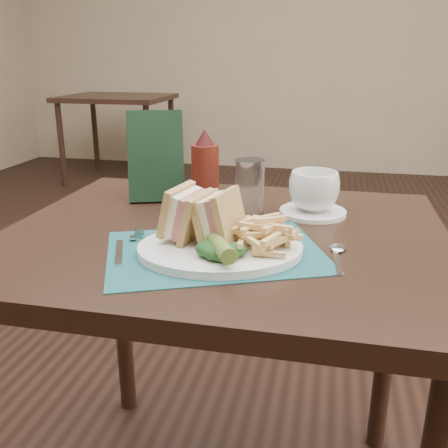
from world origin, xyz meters
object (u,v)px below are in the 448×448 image
Objects in this scene: saucer at (313,212)px; placemat at (215,252)px; ketchup_bottle at (205,170)px; check_presenter at (156,156)px; drinking_glass at (250,189)px; table_bg_left at (119,139)px; sandwich_half_b at (209,215)px; coffee_cup at (314,191)px; table_main at (224,383)px; sandwich_half_a at (176,212)px; plate at (220,249)px.

placemat is at bearing -121.08° from saucer.
check_presenter is (-0.14, 0.05, 0.01)m from ketchup_bottle.
table_bg_left is at bearing 118.79° from drinking_glass.
placemat is (1.68, -3.33, 0.38)m from table_bg_left.
coffee_cup is (0.18, 0.26, -0.01)m from sandwich_half_b.
check_presenter is (-0.22, 0.31, 0.11)m from placemat.
ketchup_bottle reaches higher than drinking_glass.
table_bg_left is 3.74m from sandwich_half_b.
drinking_glass is 0.27m from check_presenter.
table_main is 0.46m from sandwich_half_a.
coffee_cup is (0.15, 0.28, 0.04)m from plate.
check_presenter is at bearing 127.22° from sandwich_half_a.
drinking_glass reaches higher than sandwich_half_b.
sandwich_half_b is 0.87× the size of coffee_cup.
ketchup_bottle is (-0.09, 0.26, 0.09)m from placemat.
placemat is at bearing -63.18° from table_bg_left.
table_main is at bearing -62.09° from ketchup_bottle.
sandwich_half_b reaches higher than table_bg_left.
placemat is at bearing -29.91° from sandwich_half_b.
table_bg_left is 3.70m from sandwich_half_a.
table_main is 0.56m from check_presenter.
saucer is 0.26m from ketchup_bottle.
drinking_glass reaches higher than coffee_cup.
table_main is 0.49m from ketchup_bottle.
table_bg_left is 9.23× the size of sandwich_half_b.
placemat is 0.23m from drinking_glass.
coffee_cup reaches higher than placemat.
plate is at bearing -21.76° from sandwich_half_b.
sandwich_half_a reaches higher than saucer.
saucer reaches higher than table_main.
table_bg_left is 6.92× the size of drinking_glass.
table_bg_left is 9.07× the size of sandwich_half_a.
check_presenter is at bearing 110.87° from plate.
ketchup_bottle reaches higher than sandwich_half_a.
coffee_cup is at bearing 1.99° from ketchup_bottle.
table_bg_left is 7.99× the size of coffee_cup.
table_bg_left is 2.32× the size of placemat.
sandwich_half_a is (-0.08, 0.02, 0.07)m from placemat.
table_bg_left is 3.57m from drinking_glass.
placemat is at bearing -2.21° from sandwich_half_a.
sandwich_half_a is 0.53× the size of ketchup_bottle.
coffee_cup is (0.00, 0.00, 0.05)m from saucer.
sandwich_half_a reaches higher than sandwich_half_b.
table_main is 0.45m from sandwich_half_b.
sandwich_half_a is 0.23m from drinking_glass.
sandwich_half_b is 0.31m from coffee_cup.
check_presenter is at bearing 125.42° from placemat.
plate is at bearing -80.16° from table_main.
coffee_cup is at bearing 0.00° from saucer.
sandwich_half_a is at bearing 150.23° from plate.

